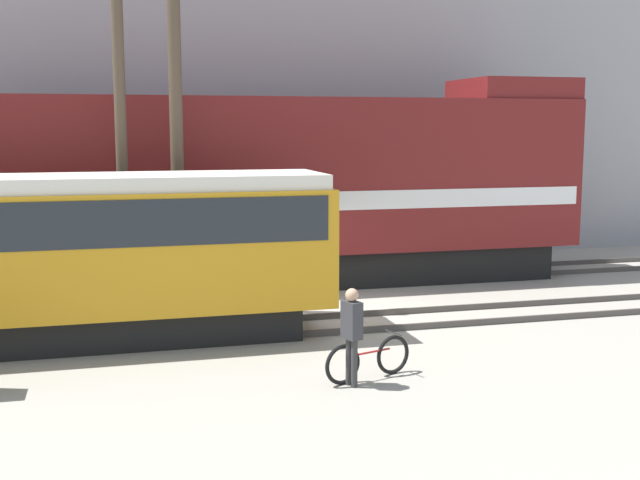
# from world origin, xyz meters

# --- Properties ---
(ground_plane) EXTENTS (120.00, 120.00, 0.00)m
(ground_plane) POSITION_xyz_m (0.00, 0.00, 0.00)
(ground_plane) COLOR #9E998C
(track_near) EXTENTS (60.00, 1.51, 0.14)m
(track_near) POSITION_xyz_m (0.00, -1.29, 0.07)
(track_near) COLOR #47423D
(track_near) RESTS_ON ground
(track_far) EXTENTS (60.00, 1.51, 0.14)m
(track_far) POSITION_xyz_m (0.00, 3.71, 0.07)
(track_far) COLOR #47423D
(track_far) RESTS_ON ground
(building_backdrop) EXTENTS (44.28, 6.00, 14.00)m
(building_backdrop) POSITION_xyz_m (0.00, 10.49, 7.00)
(building_backdrop) COLOR #99999E
(building_backdrop) RESTS_ON ground
(freight_locomotive) EXTENTS (18.50, 3.04, 5.75)m
(freight_locomotive) POSITION_xyz_m (-1.31, 3.71, 2.69)
(freight_locomotive) COLOR black
(freight_locomotive) RESTS_ON ground
(streetcar) EXTENTS (11.67, 2.54, 3.42)m
(streetcar) POSITION_xyz_m (-6.61, -1.29, 1.96)
(streetcar) COLOR black
(streetcar) RESTS_ON ground
(bicycle) EXTENTS (1.73, 0.70, 0.77)m
(bicycle) POSITION_xyz_m (-0.96, -5.02, 0.36)
(bicycle) COLOR black
(bicycle) RESTS_ON ground
(person) EXTENTS (0.32, 0.41, 1.70)m
(person) POSITION_xyz_m (-1.35, -5.30, 1.03)
(person) COLOR #333333
(person) RESTS_ON ground
(utility_pole_left) EXTENTS (0.27, 0.27, 8.14)m
(utility_pole_left) POSITION_xyz_m (-4.91, 1.21, 4.07)
(utility_pole_left) COLOR #4C3D2D
(utility_pole_left) RESTS_ON ground
(utility_pole_center) EXTENTS (0.31, 0.31, 9.78)m
(utility_pole_center) POSITION_xyz_m (-3.65, 1.21, 4.89)
(utility_pole_center) COLOR #4C3D2D
(utility_pole_center) RESTS_ON ground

